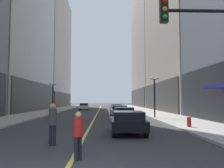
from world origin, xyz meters
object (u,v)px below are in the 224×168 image
Objects in this scene: car_maroon at (116,108)px; pedestrian_with_orange_bag at (53,121)px; pedestrian_in_red_jacket at (78,132)px; traffic_light_near_right at (224,51)px; street_lamp_left_far at (53,91)px; car_blue at (124,114)px; street_lamp_right_mid at (154,88)px; car_black at (128,121)px; fire_hydrant_right at (189,123)px; car_white at (84,106)px; car_grey at (119,110)px.

car_maroon is 2.56× the size of pedestrian_with_orange_bag.
pedestrian_in_red_jacket is 5.87m from traffic_light_near_right.
pedestrian_with_orange_bag is at bearing -77.32° from street_lamp_left_far.
car_blue is at bearing 69.01° from pedestrian_with_orange_bag.
car_black is at bearing -110.38° from street_lamp_right_mid.
street_lamp_left_far reaches higher than fire_hydrant_right.
car_blue is 0.91× the size of car_white.
car_maroon is at bearing 10.87° from street_lamp_left_far.
car_blue and car_maroon have the same top height.
pedestrian_in_red_jacket is 17.71m from street_lamp_right_mid.
car_white is 31.96m from fire_hydrant_right.
car_grey is at bearing -33.00° from street_lamp_left_far.
fire_hydrant_right is at bearing 78.67° from traffic_light_near_right.
car_grey is 2.75× the size of pedestrian_in_red_jacket.
street_lamp_left_far is 1.00× the size of street_lamp_right_mid.
pedestrian_in_red_jacket is 26.55m from street_lamp_left_far.
pedestrian_with_orange_bag reaches higher than car_grey.
street_lamp_right_mid is (12.80, -9.18, 0.00)m from street_lamp_left_far.
traffic_light_near_right is at bearing -77.66° from car_white.
street_lamp_right_mid is at bearing -72.06° from car_maroon.
pedestrian_with_orange_bag is at bearing -118.65° from street_lamp_right_mid.
street_lamp_right_mid is (3.62, -3.22, 2.54)m from car_grey.
street_lamp_right_mid is (7.60, 13.92, 2.18)m from pedestrian_with_orange_bag.
car_grey is at bearing -90.57° from car_maroon.
traffic_light_near_right is 7.06× the size of fire_hydrant_right.
pedestrian_in_red_jacket is 0.88× the size of pedestrian_with_orange_bag.
car_black and car_white have the same top height.
car_grey is 0.78× the size of traffic_light_near_right.
traffic_light_near_right is 16.25m from street_lamp_right_mid.
car_maroon is (0.03, 14.36, 0.00)m from car_blue.
car_black is at bearing -154.43° from fire_hydrant_right.
pedestrian_in_red_jacket reaches higher than car_grey.
car_maroon is 27.51m from pedestrian_in_red_jacket.
car_white is 0.79× the size of traffic_light_near_right.
pedestrian_with_orange_bag is (-4.03, -10.51, 0.36)m from car_blue.
traffic_light_near_right reaches higher than fire_hydrant_right.
pedestrian_with_orange_bag is at bearing 119.17° from pedestrian_in_red_jacket.
car_grey is 11.23m from street_lamp_left_far.
traffic_light_near_right is 1.28× the size of street_lamp_right_mid.
car_maroon is 1.05× the size of street_lamp_left_far.
street_lamp_right_mid is (3.57, 3.41, 2.54)m from car_blue.
car_blue is at bearing 128.79° from fire_hydrant_right.
pedestrian_with_orange_bag reaches higher than car_maroon.
street_lamp_right_mid is (6.20, 16.43, 2.33)m from pedestrian_in_red_jacket.
street_lamp_left_far is at bearing 102.68° from pedestrian_with_orange_bag.
traffic_light_near_right is (5.15, 0.22, 2.81)m from pedestrian_in_red_jacket.
car_white is at bearing 102.34° from traffic_light_near_right.
car_maroon is 25.20m from pedestrian_with_orange_bag.
car_blue is 0.88× the size of car_maroon.
street_lamp_left_far is at bearing 147.00° from car_grey.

